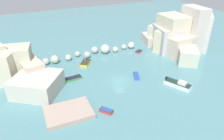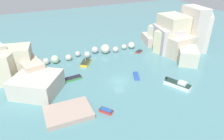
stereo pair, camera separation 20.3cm
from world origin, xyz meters
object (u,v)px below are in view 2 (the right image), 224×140
(stone_dock, at_px, (68,112))
(moored_boat_5, at_px, (136,76))
(moored_boat_4, at_px, (86,63))
(moored_boat_3, at_px, (139,52))
(moored_boat_2, at_px, (106,111))
(moored_boat_1, at_px, (73,78))
(moored_boat_0, at_px, (178,84))

(stone_dock, xyz_separation_m, moored_boat_5, (18.24, 6.65, -0.20))
(moored_boat_4, bearing_deg, moored_boat_3, 127.00)
(moored_boat_5, bearing_deg, stone_dock, -46.67)
(moored_boat_2, height_order, moored_boat_3, moored_boat_2)
(moored_boat_2, bearing_deg, moored_boat_1, -27.55)
(moored_boat_0, bearing_deg, moored_boat_1, -147.78)
(stone_dock, xyz_separation_m, moored_boat_4, (9.25, 18.10, -0.05))
(moored_boat_2, bearing_deg, moored_boat_4, -45.18)
(moored_boat_0, bearing_deg, moored_boat_3, 148.32)
(moored_boat_0, height_order, moored_boat_1, moored_boat_0)
(moored_boat_0, relative_size, moored_boat_5, 1.65)
(moored_boat_2, distance_m, moored_boat_3, 29.20)
(moored_boat_2, bearing_deg, stone_dock, 33.01)
(stone_dock, distance_m, moored_boat_3, 32.59)
(moored_boat_1, xyz_separation_m, moored_boat_2, (2.48, -14.04, 0.03))
(moored_boat_0, distance_m, moored_boat_3, 20.06)
(moored_boat_1, bearing_deg, moored_boat_3, 11.92)
(moored_boat_2, xyz_separation_m, moored_boat_5, (11.71, 8.95, -0.06))
(moored_boat_3, bearing_deg, moored_boat_5, -154.41)
(stone_dock, distance_m, moored_boat_5, 19.41)
(moored_boat_3, xyz_separation_m, moored_boat_4, (-17.17, -0.98, 0.21))
(moored_boat_0, height_order, moored_boat_4, moored_boat_4)
(moored_boat_4, distance_m, moored_boat_5, 14.56)
(moored_boat_1, distance_m, moored_boat_3, 23.55)
(stone_dock, xyz_separation_m, moored_boat_1, (4.04, 11.74, -0.17))
(moored_boat_2, height_order, moored_boat_5, moored_boat_2)
(stone_dock, height_order, moored_boat_1, stone_dock)
(stone_dock, bearing_deg, moored_boat_5, 20.03)
(stone_dock, bearing_deg, moored_boat_3, 35.84)
(moored_boat_1, xyz_separation_m, moored_boat_4, (5.20, 6.36, 0.12))
(moored_boat_5, bearing_deg, moored_boat_2, -29.31)
(moored_boat_0, bearing_deg, stone_dock, -118.11)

